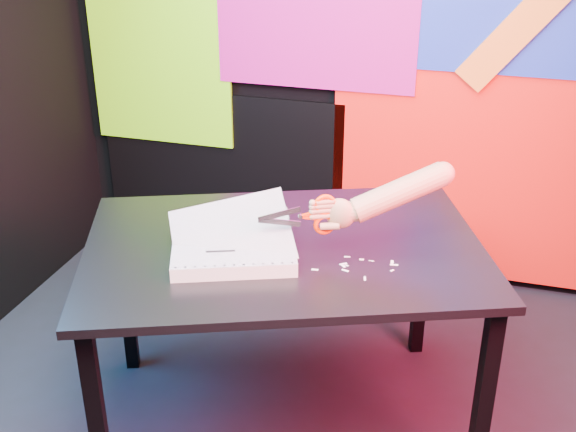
% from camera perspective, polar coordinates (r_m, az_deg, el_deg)
% --- Properties ---
extents(room, '(3.01, 3.01, 2.71)m').
position_cam_1_polar(room, '(1.97, -1.17, 9.71)').
color(room, black).
rests_on(room, ground).
extents(backdrop, '(2.88, 0.05, 2.08)m').
position_cam_1_polar(backdrop, '(3.43, 7.26, 9.77)').
color(backdrop, red).
rests_on(backdrop, ground).
extents(work_table, '(1.57, 1.32, 0.75)m').
position_cam_1_polar(work_table, '(2.47, -0.32, -3.89)').
color(work_table, black).
rests_on(work_table, ground).
extents(printout_stack, '(0.48, 0.41, 0.21)m').
position_cam_1_polar(printout_stack, '(2.35, -4.34, -2.73)').
color(printout_stack, beige).
rests_on(printout_stack, work_table).
extents(scissors, '(0.23, 0.12, 0.14)m').
position_cam_1_polar(scissors, '(2.31, 2.49, 0.08)').
color(scissors, silver).
rests_on(scissors, printout_stack).
extents(hand_forearm, '(0.42, 0.24, 0.20)m').
position_cam_1_polar(hand_forearm, '(2.34, 7.99, 1.61)').
color(hand_forearm, '#9F7257').
rests_on(hand_forearm, work_table).
extents(paper_clippings, '(0.26, 0.15, 0.00)m').
position_cam_1_polar(paper_clippings, '(2.32, 5.65, -3.95)').
color(paper_clippings, silver).
rests_on(paper_clippings, work_table).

